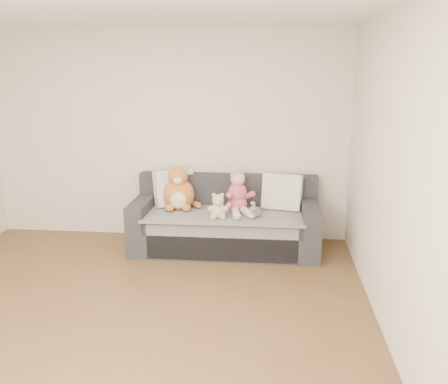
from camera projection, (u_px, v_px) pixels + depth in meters
The scene contains 10 objects.
room_shell at pixel (118, 169), 4.24m from camera, with size 5.00×5.00×5.00m.
sofa at pixel (226, 224), 5.99m from camera, with size 2.20×0.94×0.85m.
cushion_left at pixel (174, 187), 6.14m from camera, with size 0.53×0.45×0.46m.
cushion_right_back at pixel (281, 192), 6.04m from camera, with size 0.44×0.22×0.41m.
cushion_right_front at pixel (282, 192), 5.97m from camera, with size 0.50×0.31×0.44m.
toddler at pixel (238, 195), 5.84m from camera, with size 0.35×0.51×0.50m.
plush_cat at pixel (179, 192), 5.98m from camera, with size 0.47×0.42×0.58m.
teddy_bear at pixel (218, 208), 5.63m from camera, with size 0.24×0.18×0.30m.
plush_cow at pixel (254, 211), 5.68m from camera, with size 0.14×0.21×0.17m.
sippy_cup at pixel (220, 213), 5.66m from camera, with size 0.09×0.07×0.10m.
Camera 1 is at (1.31, -3.63, 2.14)m, focal length 40.00 mm.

